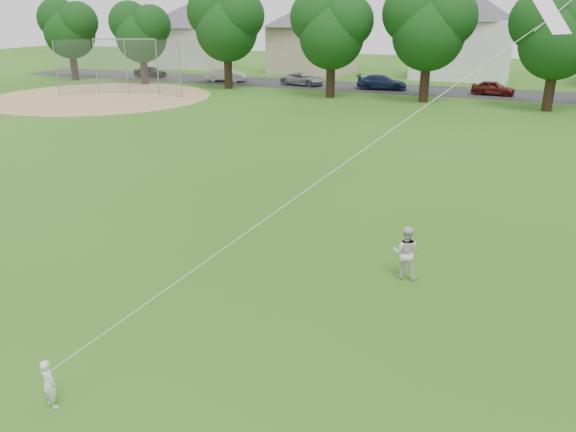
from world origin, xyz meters
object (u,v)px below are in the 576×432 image
at_px(kite, 330,174).
at_px(baseball_backstop, 124,67).
at_px(toddler, 49,384).
at_px(older_boy, 406,252).

relative_size(kite, baseball_backstop, 1.34).
bearing_deg(toddler, baseball_backstop, -42.73).
xyz_separation_m(toddler, kite, (3.87, 4.34, 3.22)).
bearing_deg(kite, older_boy, 71.23).
bearing_deg(baseball_backstop, kite, -46.74).
relative_size(older_boy, baseball_backstop, 0.15).
relative_size(toddler, baseball_backstop, 0.10).
bearing_deg(kite, baseball_backstop, 133.26).
bearing_deg(baseball_backstop, older_boy, -42.04).
height_order(older_boy, baseball_backstop, baseball_backstop).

